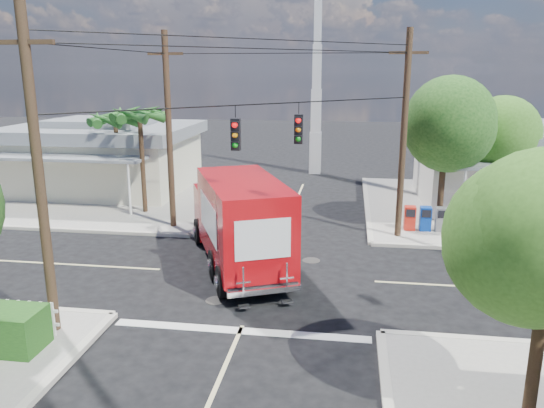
# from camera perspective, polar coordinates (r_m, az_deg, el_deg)

# --- Properties ---
(ground) EXTENTS (120.00, 120.00, 0.00)m
(ground) POSITION_cam_1_polar(r_m,az_deg,el_deg) (19.62, -0.86, -7.68)
(ground) COLOR black
(ground) RESTS_ON ground
(sidewalk_ne) EXTENTS (14.12, 14.12, 0.14)m
(sidewalk_ne) POSITION_cam_1_polar(r_m,az_deg,el_deg) (30.78, 23.07, -0.53)
(sidewalk_ne) COLOR gray
(sidewalk_ne) RESTS_ON ground
(sidewalk_nw) EXTENTS (14.12, 14.12, 0.14)m
(sidewalk_nw) POSITION_cam_1_polar(r_m,az_deg,el_deg) (32.79, -16.78, 0.87)
(sidewalk_nw) COLOR gray
(sidewalk_nw) RESTS_ON ground
(road_markings) EXTENTS (32.00, 32.00, 0.01)m
(road_markings) POSITION_cam_1_polar(r_m,az_deg,el_deg) (18.28, -1.61, -9.37)
(road_markings) COLOR beige
(road_markings) RESTS_ON ground
(building_ne) EXTENTS (11.80, 10.20, 4.50)m
(building_ne) POSITION_cam_1_polar(r_m,az_deg,el_deg) (31.81, 25.82, 3.79)
(building_ne) COLOR white
(building_ne) RESTS_ON sidewalk_ne
(building_nw) EXTENTS (10.80, 10.20, 4.30)m
(building_nw) POSITION_cam_1_polar(r_m,az_deg,el_deg) (34.27, -17.64, 5.04)
(building_nw) COLOR beige
(building_nw) RESTS_ON sidewalk_nw
(radio_tower) EXTENTS (0.80, 0.80, 17.00)m
(radio_tower) POSITION_cam_1_polar(r_m,az_deg,el_deg) (38.07, 4.80, 11.70)
(radio_tower) COLOR silver
(radio_tower) RESTS_ON ground
(tree_ne_front) EXTENTS (4.21, 4.14, 6.66)m
(tree_ne_front) POSITION_cam_1_polar(r_m,az_deg,el_deg) (25.21, 18.26, 7.73)
(tree_ne_front) COLOR #422D1C
(tree_ne_front) RESTS_ON sidewalk_ne
(tree_ne_back) EXTENTS (3.77, 3.66, 5.82)m
(tree_ne_back) POSITION_cam_1_polar(r_m,az_deg,el_deg) (27.95, 22.72, 6.72)
(tree_ne_back) COLOR #422D1C
(tree_ne_back) RESTS_ON sidewalk_ne
(palm_nw_front) EXTENTS (3.01, 3.08, 5.59)m
(palm_nw_front) POSITION_cam_1_polar(r_m,az_deg,el_deg) (27.61, -14.05, 9.11)
(palm_nw_front) COLOR #422D1C
(palm_nw_front) RESTS_ON sidewalk_nw
(palm_nw_back) EXTENTS (3.01, 3.08, 5.19)m
(palm_nw_back) POSITION_cam_1_polar(r_m,az_deg,el_deg) (29.81, -16.51, 8.58)
(palm_nw_back) COLOR #422D1C
(palm_nw_back) RESTS_ON sidewalk_nw
(utility_poles) EXTENTS (12.00, 10.68, 9.00)m
(utility_poles) POSITION_cam_1_polar(r_m,az_deg,el_deg) (20.25, -4.63, 6.68)
(utility_poles) COLOR #473321
(utility_poles) RESTS_ON ground
(vending_boxes) EXTENTS (1.90, 0.50, 1.10)m
(vending_boxes) POSITION_cam_1_polar(r_m,az_deg,el_deg) (25.30, 16.17, -1.52)
(vending_boxes) COLOR red
(vending_boxes) RESTS_ON sidewalk_ne
(delivery_truck) EXTENTS (5.41, 8.37, 3.51)m
(delivery_truck) POSITION_cam_1_polar(r_m,az_deg,el_deg) (20.05, -3.56, -1.83)
(delivery_truck) COLOR black
(delivery_truck) RESTS_ON ground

